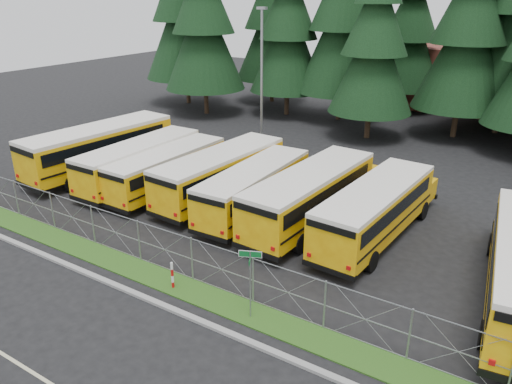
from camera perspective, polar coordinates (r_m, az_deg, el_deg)
ground at (r=21.52m, az=-3.40°, el=-9.57°), size 120.00×120.00×0.00m
curb at (r=19.50m, az=-8.87°, el=-13.38°), size 50.00×0.25×0.12m
grass_verge at (r=20.38m, az=-6.25°, el=-11.59°), size 50.00×1.40×0.06m
chainlink_fence at (r=20.32m, az=-5.12°, el=-8.41°), size 44.00×0.10×2.00m
bus_0 at (r=34.26m, az=-16.85°, el=4.72°), size 3.94×12.15×3.13m
bus_1 at (r=31.57m, az=-12.67°, el=3.27°), size 2.45×10.30×2.70m
bus_2 at (r=30.12m, az=-9.67°, el=2.44°), size 2.52×9.83×2.57m
bus_3 at (r=28.72m, az=-3.59°, el=2.00°), size 3.21×10.88×2.82m
bus_4 at (r=26.87m, az=0.19°, el=0.36°), size 2.63×10.07×2.62m
bus_5 at (r=25.68m, az=6.61°, el=-0.52°), size 3.28×11.24×2.91m
bus_6 at (r=24.67m, az=13.76°, el=-2.17°), size 3.17×10.79×2.79m
street_sign at (r=17.97m, az=-0.65°, el=-8.91°), size 0.77×0.51×2.81m
striped_bollard at (r=20.65m, az=-9.54°, el=-9.40°), size 0.11×0.11×1.20m
light_standard at (r=37.67m, az=0.66°, el=13.35°), size 0.70×0.35×10.14m
conifer_0 at (r=53.43m, az=-8.21°, el=19.73°), size 8.29×8.29×18.34m
conifer_1 at (r=48.39m, az=-6.04°, el=18.55°), size 7.51×7.51×16.61m
conifer_2 at (r=47.91m, az=3.71°, el=17.95°), size 7.03×7.03×15.54m
conifer_3 at (r=46.41m, az=10.05°, el=18.80°), size 7.95×7.95×17.58m
conifer_4 at (r=40.72m, az=13.39°, el=16.01°), size 6.60×6.60×14.61m
conifer_5 at (r=43.10m, az=23.13°, el=16.38°), size 7.40×7.40×16.36m
conifer_10 at (r=53.82m, az=1.93°, el=19.03°), size 7.52×7.52×16.63m
conifer_11 at (r=51.64m, az=17.25°, el=17.00°), size 6.73×6.73×14.89m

